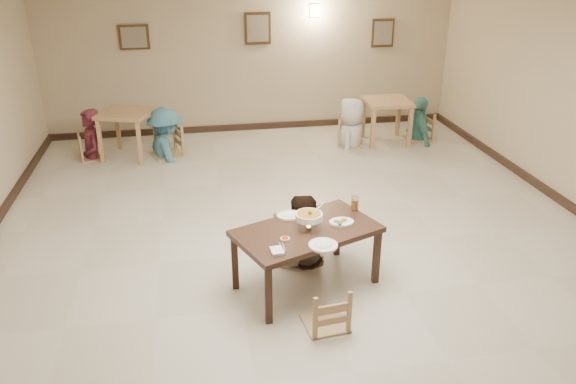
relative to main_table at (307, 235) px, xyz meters
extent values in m
plane|color=beige|center=(0.14, 0.77, -0.63)|extent=(10.00, 10.00, 0.00)
plane|color=tan|center=(0.14, 5.77, 0.87)|extent=(10.00, 0.00, 10.00)
cube|color=black|center=(0.14, 5.74, -0.57)|extent=(8.00, 0.06, 0.12)
cube|color=#382412|center=(-2.06, 5.73, 1.27)|extent=(0.55, 0.03, 0.45)
cube|color=gray|center=(-2.06, 5.71, 1.27)|extent=(0.45, 0.01, 0.37)
cube|color=#382412|center=(0.24, 5.73, 1.37)|extent=(0.50, 0.03, 0.60)
cube|color=gray|center=(0.24, 5.71, 1.37)|extent=(0.41, 0.01, 0.49)
cube|color=#382412|center=(2.74, 5.73, 1.22)|extent=(0.45, 0.03, 0.55)
cube|color=gray|center=(2.74, 5.71, 1.22)|extent=(0.37, 0.01, 0.45)
cube|color=#FFD88C|center=(1.34, 5.73, 1.67)|extent=(0.16, 0.05, 0.22)
cube|color=#382116|center=(0.00, 0.00, 0.05)|extent=(1.71, 1.35, 0.06)
cube|color=#382116|center=(-0.51, -0.60, -0.30)|extent=(0.07, 0.07, 0.65)
cube|color=#382116|center=(0.78, -0.08, -0.30)|extent=(0.07, 0.07, 0.65)
cube|color=#382116|center=(-0.78, 0.08, -0.30)|extent=(0.07, 0.07, 0.65)
cube|color=#382116|center=(0.51, 0.60, -0.30)|extent=(0.07, 0.07, 0.65)
cube|color=tan|center=(0.04, 0.67, -0.18)|extent=(0.46, 0.46, 0.05)
cube|color=tan|center=(0.04, -0.73, -0.22)|extent=(0.42, 0.42, 0.05)
imported|color=gray|center=(0.04, 0.57, 0.21)|extent=(0.94, 0.80, 1.67)
torus|color=silver|center=(0.02, -0.01, 0.20)|extent=(0.23, 0.23, 0.01)
cylinder|color=silver|center=(0.02, -0.01, 0.10)|extent=(0.06, 0.06, 0.03)
cone|color=#FFA526|center=(0.02, -0.01, 0.14)|extent=(0.03, 0.03, 0.05)
cylinder|color=white|center=(0.02, -0.01, 0.24)|extent=(0.29, 0.29, 0.07)
cylinder|color=#B16117|center=(0.02, -0.01, 0.27)|extent=(0.25, 0.25, 0.02)
sphere|color=#2D7223|center=(0.03, -0.02, 0.28)|extent=(0.04, 0.04, 0.04)
cylinder|color=silver|center=(0.13, 0.04, 0.29)|extent=(0.14, 0.08, 0.09)
cylinder|color=silver|center=(0.11, 0.04, 0.14)|extent=(0.01, 0.01, 0.13)
cylinder|color=silver|center=(-0.07, 0.04, 0.14)|extent=(0.01, 0.01, 0.13)
cylinder|color=silver|center=(0.02, -0.12, 0.14)|extent=(0.01, 0.01, 0.13)
cylinder|color=white|center=(-0.12, 0.32, 0.09)|extent=(0.31, 0.31, 0.02)
ellipsoid|color=white|center=(-0.12, 0.32, 0.10)|extent=(0.20, 0.17, 0.07)
cylinder|color=white|center=(0.08, -0.39, 0.09)|extent=(0.30, 0.30, 0.02)
ellipsoid|color=white|center=(0.08, -0.39, 0.10)|extent=(0.19, 0.16, 0.07)
cylinder|color=white|center=(0.40, 0.07, 0.09)|extent=(0.27, 0.27, 0.02)
sphere|color=#2D7223|center=(0.36, -0.01, 0.12)|extent=(0.05, 0.05, 0.05)
cylinder|color=white|center=(-0.27, -0.19, 0.09)|extent=(0.10, 0.10, 0.02)
cylinder|color=#AB1707|center=(-0.27, -0.19, 0.10)|extent=(0.07, 0.07, 0.01)
cube|color=white|center=(-0.39, -0.43, 0.10)|extent=(0.13, 0.17, 0.03)
cube|color=silver|center=(-0.34, -0.35, 0.09)|extent=(0.02, 0.17, 0.01)
cube|color=silver|center=(-0.31, -0.35, 0.09)|extent=(0.02, 0.17, 0.01)
cylinder|color=white|center=(0.64, 0.36, 0.16)|extent=(0.08, 0.08, 0.17)
cylinder|color=#C86C0A|center=(0.64, 0.36, 0.15)|extent=(0.07, 0.07, 0.12)
cube|color=tan|center=(-2.24, 4.56, 0.17)|extent=(1.05, 1.05, 0.06)
cube|color=tan|center=(-2.69, 4.34, -0.24)|extent=(0.07, 0.07, 0.77)
cube|color=tan|center=(-2.02, 4.11, -0.24)|extent=(0.07, 0.07, 0.77)
cube|color=tan|center=(-2.46, 5.01, -0.24)|extent=(0.07, 0.07, 0.77)
cube|color=tan|center=(-1.79, 4.78, -0.24)|extent=(0.07, 0.07, 0.77)
cube|color=tan|center=(2.49, 4.52, 0.16)|extent=(0.86, 0.86, 0.06)
cube|color=tan|center=(2.13, 4.19, -0.25)|extent=(0.07, 0.07, 0.76)
cube|color=tan|center=(2.83, 4.15, -0.25)|extent=(0.07, 0.07, 0.76)
cube|color=tan|center=(2.16, 4.89, -0.25)|extent=(0.07, 0.07, 0.76)
cube|color=tan|center=(2.86, 4.85, -0.25)|extent=(0.07, 0.07, 0.76)
cube|color=tan|center=(-2.89, 4.60, -0.23)|extent=(0.41, 0.41, 0.04)
cube|color=tan|center=(-1.60, 4.50, -0.13)|extent=(0.50, 0.50, 0.05)
cube|color=tan|center=(1.81, 4.49, -0.17)|extent=(0.47, 0.47, 0.05)
cube|color=tan|center=(3.18, 4.57, -0.18)|extent=(0.46, 0.46, 0.05)
imported|color=#5A1E2C|center=(-2.89, 4.60, 0.26)|extent=(0.61, 0.75, 1.77)
imported|color=teal|center=(-1.60, 4.50, 0.24)|extent=(1.03, 1.29, 1.74)
imported|color=silver|center=(1.81, 4.49, 0.26)|extent=(0.89, 1.03, 1.78)
imported|color=teal|center=(3.18, 4.57, 0.21)|extent=(0.42, 0.99, 1.68)
camera|label=1|loc=(-1.14, -5.19, 2.90)|focal=35.00mm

